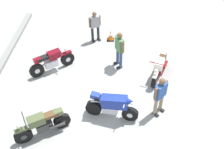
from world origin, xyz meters
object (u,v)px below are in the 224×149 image
Objects in this scene: motorcycle_cream_vintage at (160,67)px; person_in_blue_shirt at (160,94)px; motorcycle_maroon_cruiser at (52,61)px; motorcycle_olive_vintage at (43,125)px; motorcycle_blue_sportbike at (112,105)px; traffic_cone at (111,36)px; person_in_gray_shirt at (95,25)px; person_in_green_shirt at (119,48)px.

motorcycle_cream_vintage is 1.12× the size of person_in_blue_shirt.
motorcycle_olive_vintage is at bearing -118.53° from motorcycle_maroon_cruiser.
person_in_blue_shirt reaches higher than motorcycle_blue_sportbike.
motorcycle_olive_vintage reaches higher than traffic_cone.
motorcycle_cream_vintage is 4.00m from person_in_gray_shirt.
motorcycle_cream_vintage is at bearing 19.55° from person_in_gray_shirt.
motorcycle_olive_vintage is at bearing -148.84° from motorcycle_blue_sportbike.
person_in_green_shirt is (0.43, -2.93, 0.48)m from motorcycle_maroon_cruiser.
motorcycle_blue_sportbike is 1.10× the size of motorcycle_olive_vintage.
motorcycle_olive_vintage is 3.35× the size of traffic_cone.
person_in_blue_shirt reaches higher than traffic_cone.
motorcycle_blue_sportbike reaches higher than motorcycle_olive_vintage.
person_in_gray_shirt is (4.96, 1.02, 0.31)m from motorcycle_blue_sportbike.
person_in_gray_shirt reaches higher than motorcycle_cream_vintage.
motorcycle_maroon_cruiser is 3.00m from person_in_gray_shirt.
motorcycle_olive_vintage is (-3.15, 4.26, 0.00)m from motorcycle_cream_vintage.
person_in_gray_shirt is (5.81, -1.30, 0.42)m from motorcycle_olive_vintage.
motorcycle_maroon_cruiser is at bearing -163.17° from person_in_blue_shirt.
traffic_cone is (5.00, 0.24, -0.33)m from motorcycle_blue_sportbike.
traffic_cone is (5.85, -2.07, -0.23)m from motorcycle_olive_vintage.
motorcycle_olive_vintage is 4.18m from person_in_blue_shirt.
traffic_cone is at bearing -102.11° from person_in_green_shirt.
motorcycle_maroon_cruiser is at bearing -63.30° from person_in_gray_shirt.
motorcycle_blue_sportbike is 5.02m from traffic_cone.
person_in_green_shirt reaches higher than motorcycle_blue_sportbike.
motorcycle_blue_sportbike is 1.22× the size of person_in_gray_shirt.
motorcycle_cream_vintage is at bearing -173.00° from motorcycle_olive_vintage.
person_in_gray_shirt is at bearing 112.64° from motorcycle_blue_sportbike.
person_in_blue_shirt reaches higher than motorcycle_olive_vintage.
motorcycle_maroon_cruiser is 4.97m from person_in_blue_shirt.
person_in_green_shirt is 1.09× the size of person_in_gray_shirt.
motorcycle_cream_vintage is 3.01m from motorcycle_blue_sportbike.
motorcycle_maroon_cruiser is at bearing -112.69° from motorcycle_olive_vintage.
motorcycle_maroon_cruiser reaches higher than motorcycle_olive_vintage.
traffic_cone is (0.04, -0.78, -0.64)m from person_in_gray_shirt.
person_in_blue_shirt is at bearing -62.43° from motorcycle_maroon_cruiser.
person_in_green_shirt is at bearing -89.68° from motorcycle_cream_vintage.
traffic_cone is at bearing 64.68° from person_in_gray_shirt.
person_in_green_shirt is at bearing -27.01° from motorcycle_maroon_cruiser.
motorcycle_blue_sportbike is at bearing -177.20° from traffic_cone.
person_in_blue_shirt is (1.11, -4.01, 0.48)m from motorcycle_olive_vintage.
motorcycle_cream_vintage is (-0.21, -4.66, -0.03)m from motorcycle_maroon_cruiser.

